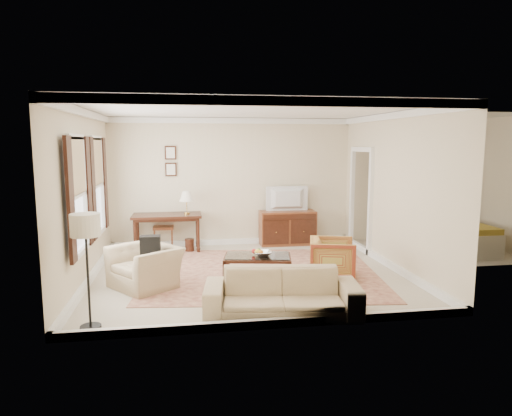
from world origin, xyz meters
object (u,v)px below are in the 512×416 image
object	(u,v)px
writing_desk	(167,219)
club_armchair	(145,260)
striped_armchair	(332,256)
sofa	(282,285)
sideboard	(287,228)
tv	(288,191)
coffee_table	(258,262)

from	to	relation	value
writing_desk	club_armchair	distance (m)	2.55
striped_armchair	sofa	bearing A→B (deg)	157.08
sideboard	tv	size ratio (longest dim) A/B	1.38
striped_armchair	sofa	size ratio (longest dim) A/B	0.37
coffee_table	sofa	world-z (taller)	sofa
coffee_table	club_armchair	bearing A→B (deg)	178.40
coffee_table	sideboard	bearing A→B (deg)	67.45
tv	writing_desk	bearing A→B (deg)	3.62
tv	club_armchair	distance (m)	4.11
club_armchair	tv	bearing A→B (deg)	93.72
writing_desk	club_armchair	bearing A→B (deg)	-96.18
tv	striped_armchair	xyz separation A→B (m)	(0.18, -2.70, -0.86)
coffee_table	striped_armchair	xyz separation A→B (m)	(1.33, 0.05, 0.02)
tv	striped_armchair	world-z (taller)	tv
writing_desk	sideboard	world-z (taller)	writing_desk
coffee_table	striped_armchair	size ratio (longest dim) A/B	1.57
writing_desk	sofa	xyz separation A→B (m)	(1.67, -4.07, -0.28)
coffee_table	tv	bearing A→B (deg)	67.31
sideboard	writing_desk	bearing A→B (deg)	-175.96
coffee_table	sofa	xyz separation A→B (m)	(0.10, -1.49, 0.05)
coffee_table	club_armchair	distance (m)	1.85
writing_desk	sofa	bearing A→B (deg)	-67.63
writing_desk	coffee_table	distance (m)	3.04
sideboard	striped_armchair	distance (m)	2.72
sideboard	club_armchair	world-z (taller)	club_armchair
sideboard	club_armchair	bearing A→B (deg)	-137.80
sideboard	coffee_table	world-z (taller)	sideboard
writing_desk	coffee_table	world-z (taller)	writing_desk
striped_armchair	sideboard	bearing A→B (deg)	19.38
tv	coffee_table	distance (m)	3.11
tv	sofa	size ratio (longest dim) A/B	0.44
coffee_table	striped_armchair	bearing A→B (deg)	2.24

